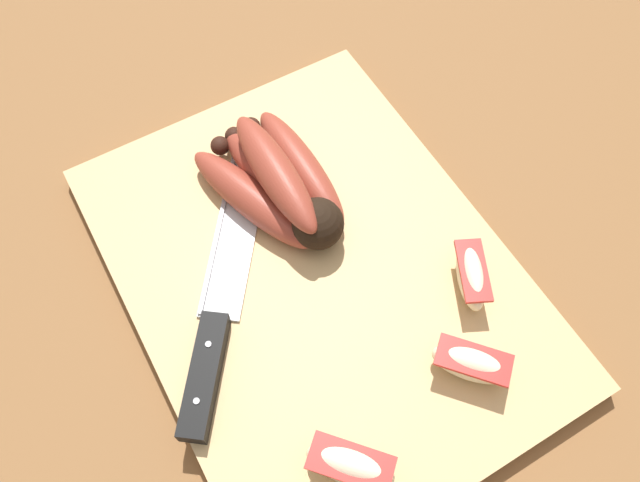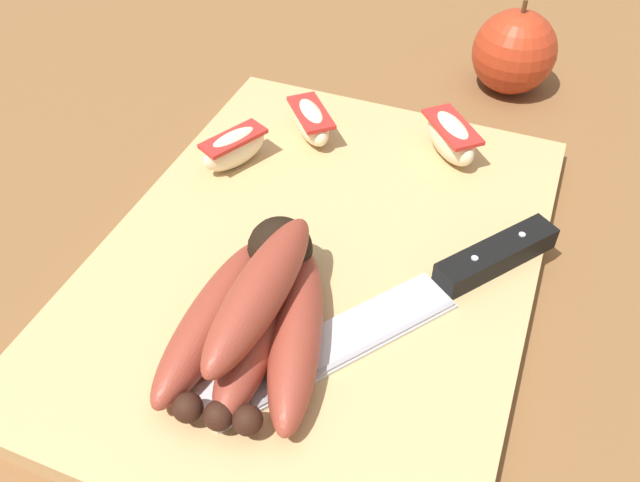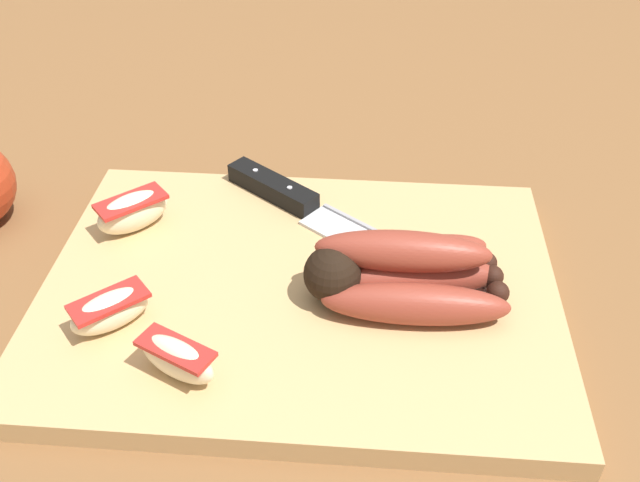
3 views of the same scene
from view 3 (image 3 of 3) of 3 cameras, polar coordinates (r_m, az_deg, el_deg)
The scene contains 7 objects.
ground_plane at distance 0.60m, azimuth -2.35°, elevation -5.10°, with size 6.00×6.00×0.00m, color brown.
cutting_board at distance 0.59m, azimuth -1.61°, elevation -4.08°, with size 0.42×0.31×0.02m, color tan.
banana_bunch at distance 0.56m, azimuth 6.42°, elevation -2.62°, with size 0.16×0.11×0.06m.
chefs_knife at distance 0.65m, azimuth -0.73°, elevation 2.59°, with size 0.24×0.19×0.02m.
apple_wedge_near at distance 0.51m, azimuth -11.33°, elevation -9.15°, with size 0.06×0.05×0.03m.
apple_wedge_middle at distance 0.56m, azimuth -16.34°, elevation -5.30°, with size 0.06×0.06×0.03m.
apple_wedge_far at distance 0.65m, azimuth -14.70°, elevation 2.30°, with size 0.07×0.06×0.04m.
Camera 3 is at (0.06, -0.43, 0.41)m, focal length 40.14 mm.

